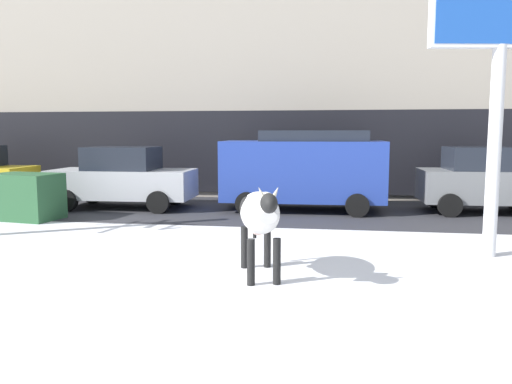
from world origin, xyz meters
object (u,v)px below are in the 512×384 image
(car_silver_sedan, at_px, (123,178))
(car_blue_van, at_px, (304,168))
(dumpster, at_px, (26,196))
(cow_holstein, at_px, (259,214))
(car_grey_hatchback, at_px, (484,180))
(billboard, at_px, (502,14))
(pedestrian_by_cars, at_px, (503,174))

(car_silver_sedan, relative_size, car_blue_van, 0.91)
(dumpster, bearing_deg, cow_holstein, -32.35)
(car_grey_hatchback, height_order, dumpster, car_grey_hatchback)
(cow_holstein, bearing_deg, car_blue_van, 87.68)
(dumpster, bearing_deg, car_blue_van, 19.72)
(car_blue_van, xyz_separation_m, dumpster, (-7.09, -2.54, -0.64))
(car_blue_van, relative_size, car_grey_hatchback, 1.31)
(billboard, bearing_deg, dumpster, 167.68)
(billboard, bearing_deg, pedestrian_by_cars, 71.61)
(car_grey_hatchback, bearing_deg, car_silver_sedan, -176.30)
(cow_holstein, height_order, billboard, billboard)
(car_silver_sedan, distance_m, pedestrian_by_cars, 12.35)
(car_silver_sedan, xyz_separation_m, car_blue_van, (5.38, 0.29, 0.33))
(billboard, xyz_separation_m, car_silver_sedan, (-9.10, 4.61, -3.41))
(cow_holstein, relative_size, pedestrian_by_cars, 1.12)
(billboard, relative_size, dumpster, 3.27)
(car_silver_sedan, relative_size, pedestrian_by_cars, 2.46)
(dumpster, bearing_deg, car_silver_sedan, 52.77)
(car_grey_hatchback, relative_size, dumpster, 2.09)
(billboard, xyz_separation_m, dumpster, (-10.81, 2.36, -3.71))
(car_blue_van, xyz_separation_m, pedestrian_by_cars, (6.44, 3.29, -0.36))
(car_blue_van, distance_m, dumpster, 7.56)
(car_silver_sedan, height_order, dumpster, car_silver_sedan)
(cow_holstein, bearing_deg, car_silver_sedan, 127.87)
(pedestrian_by_cars, bearing_deg, car_grey_hatchback, -115.67)
(billboard, height_order, car_grey_hatchback, billboard)
(car_silver_sedan, bearing_deg, car_blue_van, 3.12)
(billboard, distance_m, car_blue_van, 6.87)
(cow_holstein, height_order, car_grey_hatchback, car_grey_hatchback)
(car_grey_hatchback, distance_m, pedestrian_by_cars, 3.23)
(car_grey_hatchback, bearing_deg, pedestrian_by_cars, 64.33)
(billboard, height_order, dumpster, billboard)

